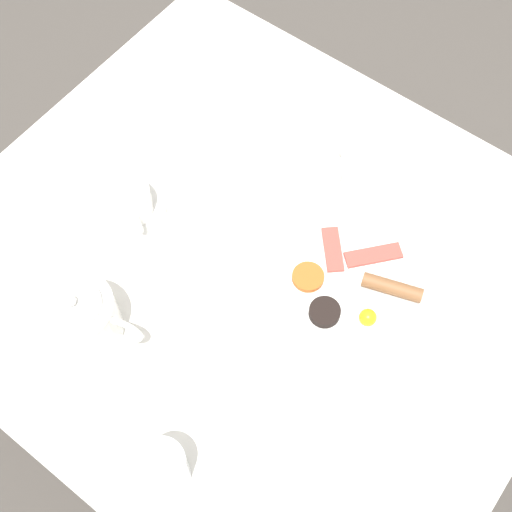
% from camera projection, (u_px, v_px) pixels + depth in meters
% --- Properties ---
extents(ground_plane, '(8.00, 8.00, 0.00)m').
position_uv_depth(ground_plane, '(256.00, 393.00, 1.90)').
color(ground_plane, '#4C4742').
extents(table, '(0.94, 1.05, 0.76)m').
position_uv_depth(table, '(256.00, 281.00, 1.30)').
color(table, silver).
rests_on(table, ground_plane).
extents(breakfast_plate, '(0.27, 0.27, 0.04)m').
position_uv_depth(breakfast_plate, '(350.00, 287.00, 1.20)').
color(breakfast_plate, white).
rests_on(breakfast_plate, table).
extents(teapot_near, '(0.12, 0.20, 0.13)m').
position_uv_depth(teapot_near, '(81.00, 318.00, 1.13)').
color(teapot_near, white).
rests_on(teapot_near, table).
extents(teacup_with_saucer_right, '(0.13, 0.13, 0.07)m').
position_uv_depth(teacup_with_saucer_right, '(127.00, 203.00, 1.25)').
color(teacup_with_saucer_right, white).
rests_on(teacup_with_saucer_right, table).
extents(water_glass_tall, '(0.07, 0.07, 0.09)m').
position_uv_depth(water_glass_tall, '(163.00, 469.00, 1.02)').
color(water_glass_tall, white).
rests_on(water_glass_tall, table).
extents(creamer_jug, '(0.09, 0.06, 0.06)m').
position_uv_depth(creamer_jug, '(325.00, 175.00, 1.28)').
color(creamer_jug, white).
rests_on(creamer_jug, table).
extents(napkin_folded, '(0.12, 0.15, 0.01)m').
position_uv_depth(napkin_folded, '(238.00, 123.00, 1.37)').
color(napkin_folded, white).
rests_on(napkin_folded, table).
extents(fork_by_plate, '(0.04, 0.18, 0.00)m').
position_uv_depth(fork_by_plate, '(130.00, 118.00, 1.38)').
color(fork_by_plate, silver).
rests_on(fork_by_plate, table).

